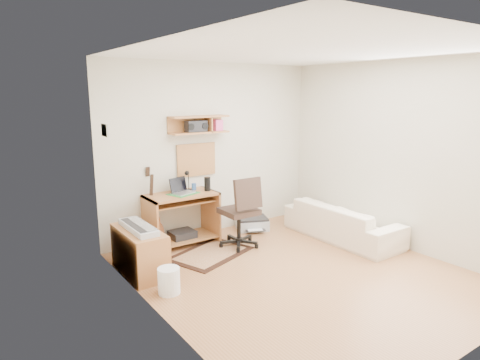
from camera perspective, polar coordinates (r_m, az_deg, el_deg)
floor at (r=5.29m, az=8.05°, el=-12.46°), size 3.60×4.00×0.01m
ceiling at (r=4.85m, az=8.97°, el=16.93°), size 3.60×4.00×0.01m
back_wall at (r=6.49m, az=-3.75°, el=4.17°), size 3.60×0.01×2.60m
left_wall at (r=3.91m, az=-11.15°, el=-1.12°), size 0.01×4.00×2.60m
right_wall at (r=6.27m, az=20.61°, el=3.17°), size 0.01×4.00×2.60m
wall_shelf at (r=6.19m, az=-5.57°, el=7.49°), size 0.90×0.25×0.26m
cork_board at (r=6.34m, az=-5.94°, el=2.76°), size 0.64×0.03×0.49m
wall_photo at (r=5.25m, az=-17.86°, el=6.43°), size 0.02×0.20×0.15m
desk at (r=6.12m, az=-7.90°, el=-5.28°), size 1.00×0.55×0.75m
laptop at (r=5.99m, az=-7.70°, el=-0.79°), size 0.38×0.38×0.23m
speaker at (r=6.14m, az=-4.45°, el=-0.53°), size 0.09×0.09×0.20m
desk_lamp at (r=6.20m, az=-6.99°, el=-0.03°), size 0.10×0.10×0.30m
pencil_cup at (r=6.21m, az=-6.26°, el=-0.92°), size 0.07×0.07×0.10m
boombox at (r=6.16m, az=-6.00°, el=7.27°), size 0.31×0.14×0.16m
rug at (r=5.83m, az=-4.05°, el=-9.90°), size 1.27×1.05×0.01m
task_chair at (r=5.94m, az=-0.15°, el=-4.24°), size 0.54×0.54×1.04m
cabinet at (r=5.29m, az=-13.46°, el=-9.40°), size 0.40×0.90×0.55m
music_keyboard at (r=5.19m, az=-13.62°, el=-6.24°), size 0.23×0.74×0.06m
guitar at (r=6.03m, az=-11.75°, el=-3.71°), size 0.31×0.20×1.15m
waste_basket at (r=4.78m, az=-9.61°, el=-13.30°), size 0.29×0.29×0.29m
printer at (r=6.80m, az=1.64°, el=-5.96°), size 0.60×0.54×0.18m
sofa at (r=6.48m, az=13.72°, el=-4.71°), size 0.53×1.82×0.71m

